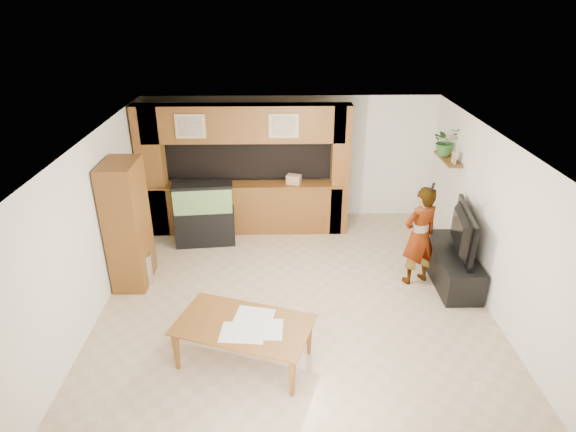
{
  "coord_description": "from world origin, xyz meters",
  "views": [
    {
      "loc": [
        -0.23,
        -6.38,
        4.52
      ],
      "look_at": [
        -0.1,
        0.6,
        1.21
      ],
      "focal_mm": 30.0,
      "sensor_mm": 36.0,
      "label": 1
    }
  ],
  "objects_px": {
    "person": "(419,236)",
    "dining_table": "(243,344)",
    "television": "(456,231)",
    "pantry_cabinet": "(128,225)",
    "aquarium": "(204,215)"
  },
  "relations": [
    {
      "from": "pantry_cabinet",
      "to": "aquarium",
      "type": "xyz_separation_m",
      "value": [
        1.02,
        1.31,
        -0.45
      ]
    },
    {
      "from": "television",
      "to": "dining_table",
      "type": "height_order",
      "value": "television"
    },
    {
      "from": "aquarium",
      "to": "television",
      "type": "height_order",
      "value": "television"
    },
    {
      "from": "dining_table",
      "to": "person",
      "type": "bearing_deg",
      "value": 53.27
    },
    {
      "from": "person",
      "to": "aquarium",
      "type": "bearing_deg",
      "value": -43.74
    },
    {
      "from": "television",
      "to": "person",
      "type": "distance_m",
      "value": 0.61
    },
    {
      "from": "dining_table",
      "to": "television",
      "type": "bearing_deg",
      "value": 48.58
    },
    {
      "from": "television",
      "to": "aquarium",
      "type": "bearing_deg",
      "value": 81.28
    },
    {
      "from": "pantry_cabinet",
      "to": "aquarium",
      "type": "height_order",
      "value": "pantry_cabinet"
    },
    {
      "from": "aquarium",
      "to": "dining_table",
      "type": "bearing_deg",
      "value": -79.71
    },
    {
      "from": "aquarium",
      "to": "television",
      "type": "relative_size",
      "value": 0.93
    },
    {
      "from": "person",
      "to": "dining_table",
      "type": "distance_m",
      "value": 3.43
    },
    {
      "from": "person",
      "to": "dining_table",
      "type": "xyz_separation_m",
      "value": [
        -2.77,
        -1.93,
        -0.56
      ]
    },
    {
      "from": "pantry_cabinet",
      "to": "dining_table",
      "type": "xyz_separation_m",
      "value": [
        1.97,
        -2.04,
        -0.75
      ]
    },
    {
      "from": "pantry_cabinet",
      "to": "television",
      "type": "height_order",
      "value": "pantry_cabinet"
    }
  ]
}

